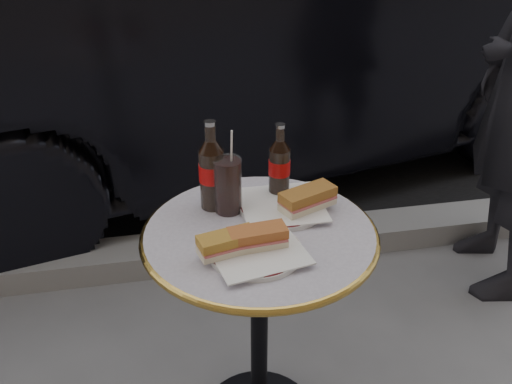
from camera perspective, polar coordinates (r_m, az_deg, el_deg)
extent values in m
cube|color=black|center=(6.41, -8.66, 15.18)|extent=(40.00, 8.00, 0.00)
cube|color=gray|center=(2.61, -3.54, -5.72)|extent=(40.00, 0.20, 0.12)
cylinder|color=white|center=(1.40, -0.04, -5.95)|extent=(0.24, 0.24, 0.01)
cylinder|color=silver|center=(1.58, 2.60, -1.51)|extent=(0.27, 0.27, 0.01)
cube|color=#AD7A2C|center=(1.37, -2.90, -5.25)|extent=(0.15, 0.10, 0.05)
cube|color=#AF5D2C|center=(1.39, 0.16, -4.68)|extent=(0.15, 0.08, 0.05)
cube|color=#986026|center=(1.55, 5.18, -0.77)|extent=(0.17, 0.13, 0.05)
cylinder|color=black|center=(1.53, -2.84, 0.68)|extent=(0.10, 0.10, 0.16)
imported|color=black|center=(3.28, -0.16, 15.06)|extent=(2.55, 4.70, 1.47)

